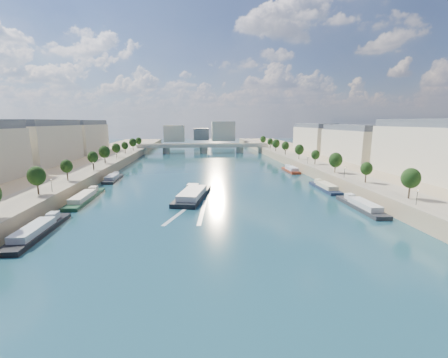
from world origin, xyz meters
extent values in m
plane|color=#0C3136|center=(0.00, 100.00, 0.00)|extent=(700.00, 700.00, 0.00)
cube|color=#9E8460|center=(-72.00, 100.00, 2.50)|extent=(44.00, 520.00, 5.00)
cube|color=#9E8460|center=(72.00, 100.00, 2.50)|extent=(44.00, 520.00, 5.00)
cube|color=gray|center=(-57.00, 100.00, 5.05)|extent=(14.00, 520.00, 0.10)
cube|color=gray|center=(57.00, 100.00, 5.05)|extent=(14.00, 520.00, 0.10)
cylinder|color=#382B1E|center=(-55.00, 66.00, 6.91)|extent=(0.50, 0.50, 3.82)
ellipsoid|color=black|center=(-55.00, 66.00, 10.50)|extent=(4.80, 4.80, 5.52)
cylinder|color=#382B1E|center=(-55.00, 90.00, 6.91)|extent=(0.50, 0.50, 3.82)
ellipsoid|color=black|center=(-55.00, 90.00, 10.50)|extent=(4.80, 4.80, 5.52)
cylinder|color=#382B1E|center=(-55.00, 114.00, 6.91)|extent=(0.50, 0.50, 3.82)
ellipsoid|color=black|center=(-55.00, 114.00, 10.50)|extent=(4.80, 4.80, 5.52)
cylinder|color=#382B1E|center=(-55.00, 138.00, 6.91)|extent=(0.50, 0.50, 3.82)
ellipsoid|color=black|center=(-55.00, 138.00, 10.50)|extent=(4.80, 4.80, 5.52)
cylinder|color=#382B1E|center=(-55.00, 162.00, 6.91)|extent=(0.50, 0.50, 3.82)
ellipsoid|color=black|center=(-55.00, 162.00, 10.50)|extent=(4.80, 4.80, 5.52)
cylinder|color=#382B1E|center=(-55.00, 186.00, 6.91)|extent=(0.50, 0.50, 3.82)
ellipsoid|color=black|center=(-55.00, 186.00, 10.50)|extent=(4.80, 4.80, 5.52)
cylinder|color=#382B1E|center=(-55.00, 210.00, 6.91)|extent=(0.50, 0.50, 3.82)
ellipsoid|color=black|center=(-55.00, 210.00, 10.50)|extent=(4.80, 4.80, 5.52)
cylinder|color=#382B1E|center=(-55.00, 234.00, 6.91)|extent=(0.50, 0.50, 3.82)
ellipsoid|color=black|center=(-55.00, 234.00, 10.50)|extent=(4.80, 4.80, 5.52)
cylinder|color=#382B1E|center=(55.00, 50.00, 6.91)|extent=(0.50, 0.50, 3.82)
ellipsoid|color=black|center=(55.00, 50.00, 10.50)|extent=(4.80, 4.80, 5.52)
cylinder|color=#382B1E|center=(55.00, 74.00, 6.91)|extent=(0.50, 0.50, 3.82)
ellipsoid|color=black|center=(55.00, 74.00, 10.50)|extent=(4.80, 4.80, 5.52)
cylinder|color=#382B1E|center=(55.00, 98.00, 6.91)|extent=(0.50, 0.50, 3.82)
ellipsoid|color=black|center=(55.00, 98.00, 10.50)|extent=(4.80, 4.80, 5.52)
cylinder|color=#382B1E|center=(55.00, 122.00, 6.91)|extent=(0.50, 0.50, 3.82)
ellipsoid|color=black|center=(55.00, 122.00, 10.50)|extent=(4.80, 4.80, 5.52)
cylinder|color=#382B1E|center=(55.00, 146.00, 6.91)|extent=(0.50, 0.50, 3.82)
ellipsoid|color=black|center=(55.00, 146.00, 10.50)|extent=(4.80, 4.80, 5.52)
cylinder|color=#382B1E|center=(55.00, 170.00, 6.91)|extent=(0.50, 0.50, 3.82)
ellipsoid|color=black|center=(55.00, 170.00, 10.50)|extent=(4.80, 4.80, 5.52)
cylinder|color=#382B1E|center=(55.00, 194.00, 6.91)|extent=(0.50, 0.50, 3.82)
ellipsoid|color=black|center=(55.00, 194.00, 10.50)|extent=(4.80, 4.80, 5.52)
cylinder|color=#382B1E|center=(55.00, 218.00, 6.91)|extent=(0.50, 0.50, 3.82)
ellipsoid|color=black|center=(55.00, 218.00, 10.50)|extent=(4.80, 4.80, 5.52)
cylinder|color=#382B1E|center=(55.00, 242.00, 6.91)|extent=(0.50, 0.50, 3.82)
ellipsoid|color=black|center=(55.00, 242.00, 10.50)|extent=(4.80, 4.80, 5.52)
cylinder|color=black|center=(-52.50, 70.00, 7.00)|extent=(0.14, 0.14, 4.00)
sphere|color=#FFE5B2|center=(-52.50, 70.00, 9.10)|extent=(0.36, 0.36, 0.36)
cylinder|color=black|center=(-52.50, 110.00, 7.00)|extent=(0.14, 0.14, 4.00)
sphere|color=#FFE5B2|center=(-52.50, 110.00, 9.10)|extent=(0.36, 0.36, 0.36)
cylinder|color=black|center=(-52.50, 150.00, 7.00)|extent=(0.14, 0.14, 4.00)
sphere|color=#FFE5B2|center=(-52.50, 150.00, 9.10)|extent=(0.36, 0.36, 0.36)
cylinder|color=black|center=(-52.50, 190.00, 7.00)|extent=(0.14, 0.14, 4.00)
sphere|color=#FFE5B2|center=(-52.50, 190.00, 9.10)|extent=(0.36, 0.36, 0.36)
cylinder|color=black|center=(52.50, 45.00, 7.00)|extent=(0.14, 0.14, 4.00)
sphere|color=#FFE5B2|center=(52.50, 45.00, 9.10)|extent=(0.36, 0.36, 0.36)
cylinder|color=black|center=(52.50, 85.00, 7.00)|extent=(0.14, 0.14, 4.00)
sphere|color=#FFE5B2|center=(52.50, 85.00, 9.10)|extent=(0.36, 0.36, 0.36)
cylinder|color=black|center=(52.50, 125.00, 7.00)|extent=(0.14, 0.14, 4.00)
sphere|color=#FFE5B2|center=(52.50, 125.00, 9.10)|extent=(0.36, 0.36, 0.36)
cylinder|color=black|center=(52.50, 165.00, 7.00)|extent=(0.14, 0.14, 4.00)
sphere|color=#FFE5B2|center=(52.50, 165.00, 9.10)|extent=(0.36, 0.36, 0.36)
cylinder|color=black|center=(52.50, 205.00, 7.00)|extent=(0.14, 0.14, 4.00)
sphere|color=#FFE5B2|center=(52.50, 205.00, 9.10)|extent=(0.36, 0.36, 0.36)
cube|color=beige|center=(-85.00, 141.00, 15.00)|extent=(16.00, 52.00, 20.00)
cube|color=#474C54|center=(-85.00, 141.00, 26.60)|extent=(14.72, 50.44, 3.20)
cube|color=beige|center=(-85.00, 199.00, 15.00)|extent=(16.00, 52.00, 20.00)
cube|color=#474C54|center=(-85.00, 199.00, 26.60)|extent=(14.72, 50.44, 3.20)
cube|color=beige|center=(85.00, 83.00, 15.00)|extent=(16.00, 52.00, 20.00)
cube|color=#474C54|center=(85.00, 83.00, 26.60)|extent=(14.72, 50.44, 3.20)
cube|color=beige|center=(85.00, 141.00, 15.00)|extent=(16.00, 52.00, 20.00)
cube|color=#474C54|center=(85.00, 141.00, 26.60)|extent=(14.72, 50.44, 3.20)
cube|color=beige|center=(85.00, 199.00, 15.00)|extent=(16.00, 52.00, 20.00)
cube|color=#474C54|center=(85.00, 199.00, 26.60)|extent=(14.72, 50.44, 3.20)
cube|color=beige|center=(-30.00, 310.00, 14.00)|extent=(22.00, 18.00, 18.00)
cube|color=beige|center=(25.00, 320.00, 16.00)|extent=(26.00, 20.00, 22.00)
cube|color=#474C54|center=(0.00, 335.00, 12.00)|extent=(18.00, 16.00, 14.00)
cube|color=#C1B79E|center=(0.00, 233.45, 6.20)|extent=(112.00, 11.00, 2.20)
cube|color=#C1B79E|center=(0.00, 228.45, 7.70)|extent=(112.00, 0.80, 0.90)
cube|color=#C1B79E|center=(0.00, 238.45, 7.70)|extent=(112.00, 0.80, 0.90)
cylinder|color=#C1B79E|center=(-32.00, 233.45, 2.50)|extent=(6.40, 6.40, 5.00)
cylinder|color=#C1B79E|center=(0.00, 233.45, 2.50)|extent=(6.40, 6.40, 5.00)
cylinder|color=#C1B79E|center=(32.00, 233.45, 2.50)|extent=(6.40, 6.40, 5.00)
cube|color=#C1B79E|center=(-52.00, 233.45, 2.50)|extent=(6.00, 12.00, 5.00)
cube|color=#C1B79E|center=(52.00, 233.45, 2.50)|extent=(6.00, 12.00, 5.00)
cube|color=black|center=(-8.02, 78.11, 0.44)|extent=(14.51, 30.25, 2.08)
cube|color=silver|center=(-8.02, 75.78, 2.42)|extent=(10.81, 19.97, 1.87)
cube|color=silver|center=(-8.02, 86.85, 2.38)|extent=(4.83, 4.32, 1.80)
cube|color=silver|center=(-11.22, 61.11, 0.02)|extent=(9.88, 24.89, 0.04)
cube|color=silver|center=(-4.82, 61.11, 0.02)|extent=(3.77, 25.99, 0.04)
cube|color=black|center=(-45.50, 46.00, 0.30)|extent=(5.00, 26.63, 1.80)
cube|color=#AEB4BA|center=(-45.50, 43.87, 2.00)|extent=(4.10, 14.65, 1.60)
cube|color=#AEB4BA|center=(-45.50, 53.99, 2.10)|extent=(2.50, 3.20, 1.80)
cube|color=#1B4328|center=(-45.50, 78.28, 0.30)|extent=(5.00, 28.89, 1.80)
cube|color=beige|center=(-45.50, 75.97, 2.00)|extent=(4.10, 15.89, 1.60)
cube|color=beige|center=(-45.50, 86.94, 2.10)|extent=(2.50, 3.47, 1.80)
cube|color=#252628|center=(-45.50, 114.23, 0.30)|extent=(5.00, 19.69, 1.80)
cube|color=#97989F|center=(-45.50, 112.65, 2.00)|extent=(4.10, 10.83, 1.60)
cube|color=#97989F|center=(-45.50, 120.13, 2.10)|extent=(2.50, 2.36, 1.80)
cube|color=#29292C|center=(45.50, 59.43, 0.30)|extent=(5.00, 24.47, 1.80)
cube|color=silver|center=(45.50, 57.47, 2.00)|extent=(4.10, 13.46, 1.60)
cube|color=silver|center=(45.50, 66.77, 2.10)|extent=(2.50, 2.94, 1.80)
cube|color=#1A243A|center=(45.50, 86.70, 0.30)|extent=(5.00, 22.24, 1.80)
cube|color=beige|center=(45.50, 84.92, 2.00)|extent=(4.10, 12.23, 1.60)
cube|color=beige|center=(45.50, 93.37, 2.10)|extent=(2.50, 2.67, 1.80)
cube|color=maroon|center=(45.50, 130.93, 0.30)|extent=(5.00, 19.43, 1.80)
cube|color=silver|center=(45.50, 129.37, 2.00)|extent=(4.10, 10.69, 1.60)
cube|color=silver|center=(45.50, 136.76, 2.10)|extent=(2.50, 2.33, 1.80)
camera|label=1|loc=(-6.46, -27.80, 27.34)|focal=24.00mm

